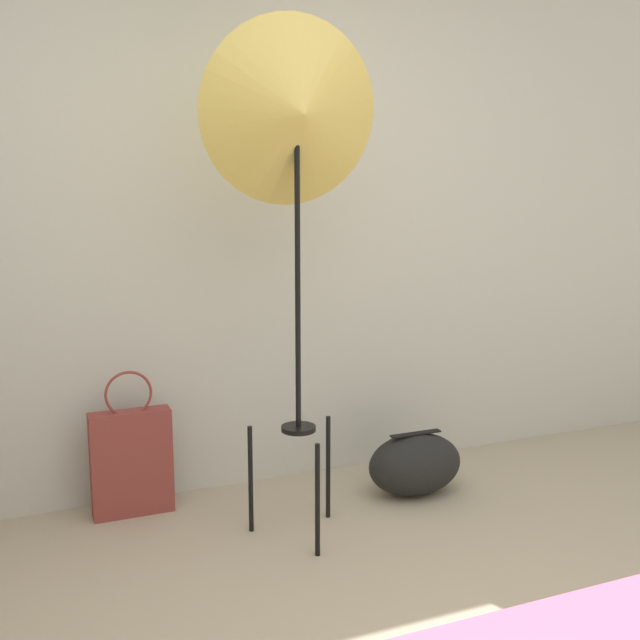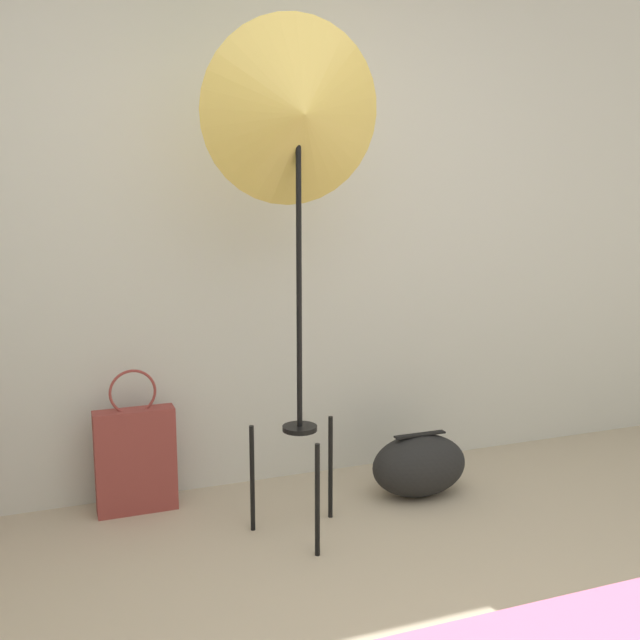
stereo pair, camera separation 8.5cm
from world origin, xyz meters
name	(u,v)px [view 2 (the right image)]	position (x,y,z in m)	size (l,w,h in m)	color
wall_back	(249,216)	(0.00, 2.06, 1.30)	(8.00, 0.05, 2.60)	beige
photo_umbrella	(298,118)	(0.02, 1.41, 1.69)	(0.73, 0.35, 2.08)	black
tote_bag	(136,459)	(-0.59, 1.88, 0.24)	(0.35, 0.10, 0.65)	brown
duffel_bag	(419,465)	(0.67, 1.59, 0.15)	(0.46, 0.29, 0.30)	black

